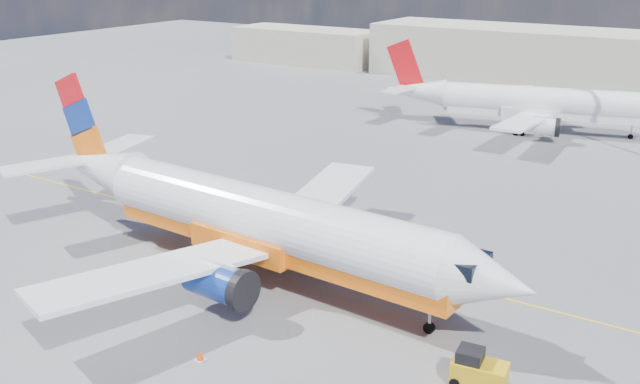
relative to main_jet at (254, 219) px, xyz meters
The scene contains 8 objects.
ground 4.46m from the main_jet, 110.77° to the left, with size 240.00×240.00×0.00m, color #59595D.
taxi_line 6.54m from the main_jet, 99.37° to the left, with size 70.00×0.15×0.01m, color yellow.
terminal_main 77.42m from the main_jet, 86.95° to the left, with size 70.00×14.00×8.00m, color beige.
terminal_annex 87.33m from the main_jet, 121.69° to the left, with size 26.00×10.00×6.00m, color beige.
main_jet is the anchor object (origin of this frame).
second_jet 45.95m from the main_jet, 86.17° to the left, with size 31.98×24.45×9.66m.
gse_tug 16.72m from the main_jet, 13.64° to the right, with size 2.67×1.84×1.80m.
traffic_cone 10.56m from the main_jet, 68.45° to the right, with size 0.43×0.43×0.60m.
Camera 1 is at (26.18, -34.27, 19.38)m, focal length 40.00 mm.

